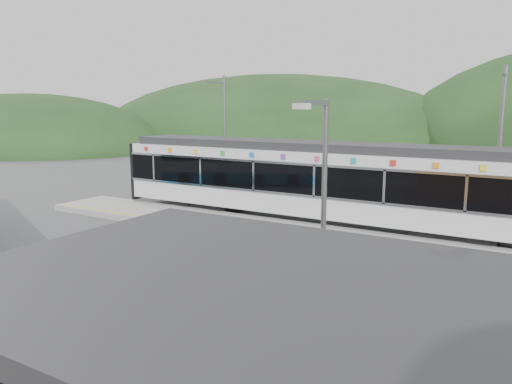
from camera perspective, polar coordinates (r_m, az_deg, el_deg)
The scene contains 9 objects.
ground at distance 17.99m, azimuth -0.58°, elevation -7.50°, with size 120.00×120.00×0.00m, color #4C4C4F.
hills at distance 20.82m, azimuth 22.26°, elevation -5.84°, with size 146.00×149.00×26.00m.
platform at distance 20.73m, azimuth 4.21°, elevation -4.76°, with size 26.00×3.20×0.30m, color #9E9E99.
yellow_line at distance 19.57m, azimuth 2.49°, elevation -5.15°, with size 26.00×0.10×0.01m, color yellow.
train at distance 22.79m, azimuth 7.11°, elevation 1.43°, with size 20.44×3.01×3.74m.
catenary_mast_west at distance 28.23m, azimuth -3.65°, elevation 6.32°, with size 0.18×1.80×7.00m.
catenary_mast_east at distance 23.35m, azimuth 26.06°, elevation 4.63°, with size 0.18×1.80×7.00m.
station_shelter at distance 7.42m, azimuth 2.79°, elevation -20.94°, with size 9.20×6.20×3.00m.
lamp_post at distance 11.05m, azimuth 7.54°, elevation -0.96°, with size 0.38×1.02×5.51m.
Camera 1 is at (8.98, -14.64, 5.34)m, focal length 35.00 mm.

